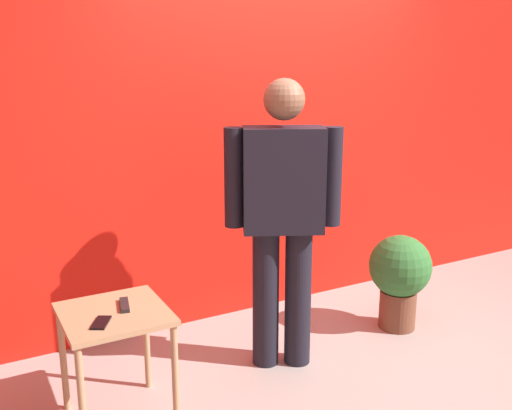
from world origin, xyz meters
TOP-DOWN VIEW (x-y plane):
  - ground_plane at (0.00, 0.00)m, footprint 12.00×12.00m
  - back_wall_red at (0.00, 1.25)m, footprint 5.91×0.12m
  - standing_person at (-0.43, 0.37)m, footprint 0.68×0.42m
  - side_table at (-1.50, 0.27)m, footprint 0.53×0.53m
  - cell_phone at (-1.59, 0.16)m, footprint 0.13×0.16m
  - tv_remote at (-1.43, 0.30)m, footprint 0.08×0.18m
  - potted_plant at (0.56, 0.40)m, footprint 0.44×0.44m

SIDE VIEW (x-z plane):
  - ground_plane at x=0.00m, z-range 0.00..0.00m
  - potted_plant at x=0.56m, z-range 0.06..0.75m
  - side_table at x=-1.50m, z-range 0.21..0.84m
  - cell_phone at x=-1.59m, z-range 0.63..0.64m
  - tv_remote at x=-1.43m, z-range 0.63..0.65m
  - standing_person at x=-0.43m, z-range 0.11..1.89m
  - back_wall_red at x=0.00m, z-range 0.00..2.82m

